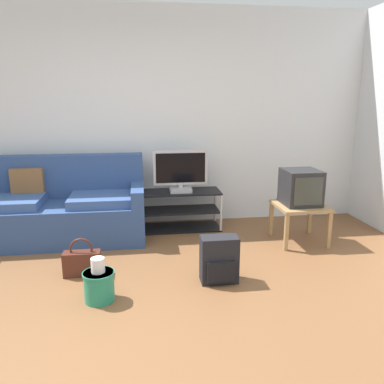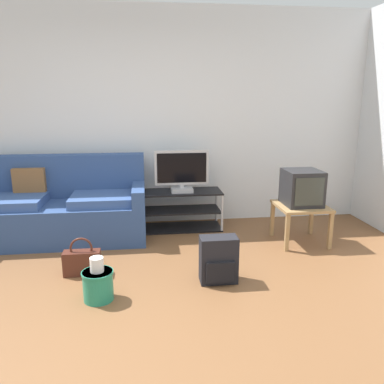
{
  "view_description": "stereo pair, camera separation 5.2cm",
  "coord_description": "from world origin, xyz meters",
  "px_view_note": "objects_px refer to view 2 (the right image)",
  "views": [
    {
      "loc": [
        0.08,
        -2.48,
        1.6
      ],
      "look_at": [
        0.57,
        1.05,
        0.72
      ],
      "focal_mm": 35.74,
      "sensor_mm": 36.0,
      "label": 1
    },
    {
      "loc": [
        0.13,
        -2.49,
        1.6
      ],
      "look_at": [
        0.57,
        1.05,
        0.72
      ],
      "focal_mm": 35.74,
      "sensor_mm": 36.0,
      "label": 2
    }
  ],
  "objects_px": {
    "crt_tv": "(302,188)",
    "tv_stand": "(182,210)",
    "backpack": "(219,260)",
    "side_table": "(301,210)",
    "cleaning_bucket": "(98,283)",
    "couch": "(60,209)",
    "handbag": "(82,262)",
    "flat_tv": "(182,172)"
  },
  "relations": [
    {
      "from": "flat_tv",
      "to": "backpack",
      "type": "distance_m",
      "value": 1.56
    },
    {
      "from": "side_table",
      "to": "cleaning_bucket",
      "type": "distance_m",
      "value": 2.39
    },
    {
      "from": "crt_tv",
      "to": "cleaning_bucket",
      "type": "xyz_separation_m",
      "value": [
        -2.13,
        -1.06,
        -0.48
      ]
    },
    {
      "from": "couch",
      "to": "flat_tv",
      "type": "distance_m",
      "value": 1.49
    },
    {
      "from": "flat_tv",
      "to": "handbag",
      "type": "relative_size",
      "value": 1.82
    },
    {
      "from": "flat_tv",
      "to": "backpack",
      "type": "height_order",
      "value": "flat_tv"
    },
    {
      "from": "crt_tv",
      "to": "backpack",
      "type": "height_order",
      "value": "crt_tv"
    },
    {
      "from": "cleaning_bucket",
      "to": "side_table",
      "type": "bearing_deg",
      "value": 26.17
    },
    {
      "from": "crt_tv",
      "to": "side_table",
      "type": "bearing_deg",
      "value": -90.0
    },
    {
      "from": "flat_tv",
      "to": "cleaning_bucket",
      "type": "height_order",
      "value": "flat_tv"
    },
    {
      "from": "couch",
      "to": "backpack",
      "type": "height_order",
      "value": "couch"
    },
    {
      "from": "side_table",
      "to": "crt_tv",
      "type": "xyz_separation_m",
      "value": [
        0.0,
        0.02,
        0.26
      ]
    },
    {
      "from": "handbag",
      "to": "cleaning_bucket",
      "type": "xyz_separation_m",
      "value": [
        0.2,
        -0.49,
        0.02
      ]
    },
    {
      "from": "crt_tv",
      "to": "cleaning_bucket",
      "type": "relative_size",
      "value": 1.11
    },
    {
      "from": "backpack",
      "to": "handbag",
      "type": "relative_size",
      "value": 1.16
    },
    {
      "from": "couch",
      "to": "flat_tv",
      "type": "bearing_deg",
      "value": 5.24
    },
    {
      "from": "tv_stand",
      "to": "flat_tv",
      "type": "height_order",
      "value": "flat_tv"
    },
    {
      "from": "backpack",
      "to": "handbag",
      "type": "bearing_deg",
      "value": 157.94
    },
    {
      "from": "flat_tv",
      "to": "crt_tv",
      "type": "height_order",
      "value": "flat_tv"
    },
    {
      "from": "couch",
      "to": "tv_stand",
      "type": "xyz_separation_m",
      "value": [
        1.43,
        0.15,
        -0.11
      ]
    },
    {
      "from": "cleaning_bucket",
      "to": "handbag",
      "type": "bearing_deg",
      "value": 112.23
    },
    {
      "from": "tv_stand",
      "to": "side_table",
      "type": "xyz_separation_m",
      "value": [
        1.29,
        -0.63,
        0.13
      ]
    },
    {
      "from": "tv_stand",
      "to": "handbag",
      "type": "bearing_deg",
      "value": -131.53
    },
    {
      "from": "tv_stand",
      "to": "cleaning_bucket",
      "type": "xyz_separation_m",
      "value": [
        -0.84,
        -1.67,
        -0.09
      ]
    },
    {
      "from": "crt_tv",
      "to": "cleaning_bucket",
      "type": "bearing_deg",
      "value": -153.48
    },
    {
      "from": "cleaning_bucket",
      "to": "backpack",
      "type": "bearing_deg",
      "value": 10.9
    },
    {
      "from": "couch",
      "to": "handbag",
      "type": "xyz_separation_m",
      "value": [
        0.39,
        -1.03,
        -0.23
      ]
    },
    {
      "from": "tv_stand",
      "to": "backpack",
      "type": "height_order",
      "value": "tv_stand"
    },
    {
      "from": "backpack",
      "to": "side_table",
      "type": "bearing_deg",
      "value": 29.07
    },
    {
      "from": "couch",
      "to": "handbag",
      "type": "relative_size",
      "value": 5.39
    },
    {
      "from": "flat_tv",
      "to": "handbag",
      "type": "height_order",
      "value": "flat_tv"
    },
    {
      "from": "crt_tv",
      "to": "handbag",
      "type": "bearing_deg",
      "value": -166.29
    },
    {
      "from": "couch",
      "to": "handbag",
      "type": "distance_m",
      "value": 1.12
    },
    {
      "from": "couch",
      "to": "tv_stand",
      "type": "height_order",
      "value": "couch"
    },
    {
      "from": "tv_stand",
      "to": "backpack",
      "type": "bearing_deg",
      "value": -82.83
    },
    {
      "from": "couch",
      "to": "cleaning_bucket",
      "type": "distance_m",
      "value": 1.64
    },
    {
      "from": "handbag",
      "to": "cleaning_bucket",
      "type": "height_order",
      "value": "cleaning_bucket"
    },
    {
      "from": "flat_tv",
      "to": "cleaning_bucket",
      "type": "distance_m",
      "value": 1.94
    },
    {
      "from": "crt_tv",
      "to": "handbag",
      "type": "distance_m",
      "value": 2.46
    },
    {
      "from": "crt_tv",
      "to": "tv_stand",
      "type": "bearing_deg",
      "value": 154.66
    },
    {
      "from": "couch",
      "to": "side_table",
      "type": "relative_size",
      "value": 3.56
    },
    {
      "from": "handbag",
      "to": "cleaning_bucket",
      "type": "distance_m",
      "value": 0.53
    }
  ]
}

